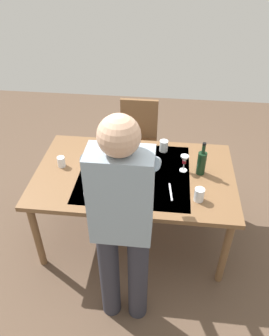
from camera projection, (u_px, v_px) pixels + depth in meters
The scene contains 14 objects.
ground_plane at pixel (134, 232), 3.16m from camera, with size 6.00×6.00×0.00m, color brown.
dining_table at pixel (134, 179), 2.76m from camera, with size 1.65×1.01×0.73m.
chair_near at pixel (138, 137), 3.55m from camera, with size 0.40×0.40×0.91m.
person_server at pixel (122, 221), 1.97m from camera, with size 0.42×0.61×1.69m.
wine_bottle at pixel (202, 162), 2.65m from camera, with size 0.07×0.07×0.30m.
wine_glass_left at pixel (136, 162), 2.66m from camera, with size 0.07×0.07×0.15m.
wine_glass_right at pixel (184, 160), 2.68m from camera, with size 0.07×0.07×0.15m.
water_cup_near_left at pixel (199, 195), 2.42m from camera, with size 0.07×0.07×0.11m, color silver.
water_cup_near_right at pixel (61, 162), 2.77m from camera, with size 0.07×0.07×0.09m, color silver.
water_cup_far_left at pixel (164, 146), 2.95m from camera, with size 0.08×0.08×0.10m, color silver.
serving_bowl_pasta at pixel (105, 161), 2.79m from camera, with size 0.30×0.30×0.07m.
side_bowl_salad at pixel (136, 153), 2.89m from camera, with size 0.18×0.18×0.07m.
dinner_plate_near at pixel (98, 192), 2.52m from camera, with size 0.23×0.23×0.01m, color silver.
table_knife at pixel (171, 192), 2.53m from camera, with size 0.01×0.20×0.01m, color silver.
Camera 1 is at (-0.23, 2.12, 2.42)m, focal length 34.96 mm.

